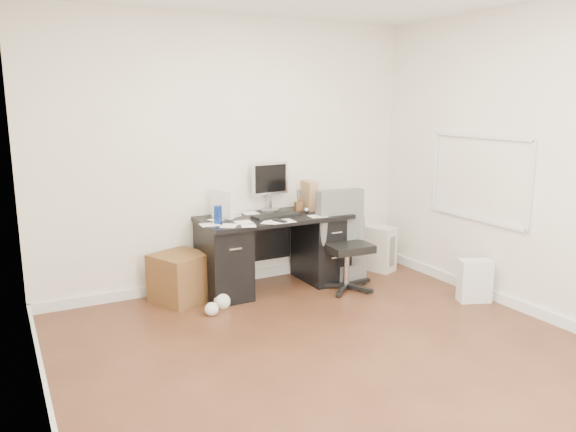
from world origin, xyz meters
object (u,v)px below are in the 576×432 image
object	(u,v)px
lcd_monitor	(270,186)
office_chair	(347,241)
desk	(274,249)
wicker_basket	(180,277)
keyboard	(276,216)
pc_tower	(373,247)

from	to	relation	value
lcd_monitor	office_chair	bearing A→B (deg)	-53.47
desk	wicker_basket	distance (m)	0.98
keyboard	office_chair	distance (m)	0.76
desk	office_chair	size ratio (longest dim) A/B	1.51
office_chair	desk	bearing A→B (deg)	151.78
wicker_basket	keyboard	bearing A→B (deg)	-8.53
pc_tower	wicker_basket	size ratio (longest dim) A/B	1.09
desk	pc_tower	world-z (taller)	desk
pc_tower	wicker_basket	bearing A→B (deg)	157.42
lcd_monitor	keyboard	size ratio (longest dim) A/B	1.06
wicker_basket	pc_tower	bearing A→B (deg)	-0.53
lcd_monitor	pc_tower	bearing A→B (deg)	-13.52
desk	office_chair	distance (m)	0.74
keyboard	wicker_basket	world-z (taller)	keyboard
keyboard	pc_tower	world-z (taller)	keyboard
lcd_monitor	pc_tower	world-z (taller)	lcd_monitor
desk	office_chair	bearing A→B (deg)	-32.18
lcd_monitor	office_chair	size ratio (longest dim) A/B	0.52
desk	pc_tower	bearing A→B (deg)	2.15
lcd_monitor	wicker_basket	bearing A→B (deg)	-174.62
desk	lcd_monitor	distance (m)	0.66
office_chair	pc_tower	world-z (taller)	office_chair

